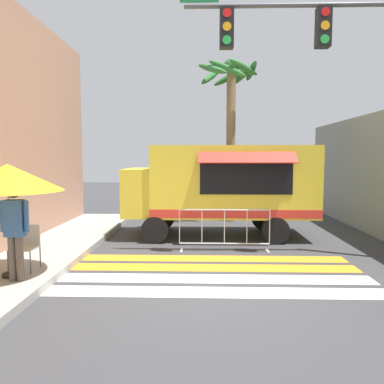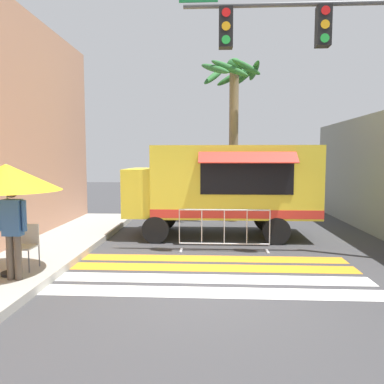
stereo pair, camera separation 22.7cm
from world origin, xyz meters
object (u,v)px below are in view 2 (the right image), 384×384
(vendor_person, at_px, (13,226))
(palm_tree, at_px, (233,106))
(food_truck, at_px, (220,183))
(barricade_front, at_px, (224,230))
(traffic_signal_pole, at_px, (326,64))
(folding_chair, at_px, (25,242))
(patio_umbrella, at_px, (6,178))

(vendor_person, bearing_deg, palm_tree, 67.66)
(food_truck, bearing_deg, barricade_front, -87.34)
(vendor_person, relative_size, barricade_front, 0.75)
(vendor_person, xyz_separation_m, palm_tree, (4.45, 7.69, 3.20))
(traffic_signal_pole, bearing_deg, palm_tree, 108.89)
(barricade_front, bearing_deg, palm_tree, 84.39)
(folding_chair, bearing_deg, patio_umbrella, -95.61)
(traffic_signal_pole, xyz_separation_m, palm_tree, (-1.82, 5.31, -0.19))
(food_truck, bearing_deg, patio_umbrella, -131.68)
(barricade_front, bearing_deg, vendor_person, -143.28)
(folding_chair, height_order, barricade_front, barricade_front)
(barricade_front, xyz_separation_m, palm_tree, (0.46, 4.71, 3.82))
(barricade_front, bearing_deg, patio_umbrella, -147.20)
(food_truck, height_order, palm_tree, palm_tree)
(vendor_person, bearing_deg, folding_chair, 109.73)
(food_truck, relative_size, barricade_front, 2.41)
(patio_umbrella, bearing_deg, traffic_signal_pole, 18.09)
(patio_umbrella, bearing_deg, vendor_person, -48.87)
(vendor_person, distance_m, barricade_front, 5.01)
(folding_chair, xyz_separation_m, barricade_front, (4.14, 2.25, -0.15))
(patio_umbrella, height_order, folding_chair, patio_umbrella)
(patio_umbrella, bearing_deg, food_truck, 48.32)
(folding_chair, distance_m, barricade_front, 4.71)
(vendor_person, relative_size, palm_tree, 0.29)
(food_truck, xyz_separation_m, vendor_person, (-3.90, -4.89, -0.47))
(food_truck, height_order, vendor_person, food_truck)
(folding_chair, bearing_deg, traffic_signal_pole, 17.64)
(vendor_person, bearing_deg, barricade_front, 44.44)
(vendor_person, bearing_deg, traffic_signal_pole, 28.52)
(food_truck, xyz_separation_m, patio_umbrella, (-4.12, -4.63, 0.40))
(traffic_signal_pole, distance_m, folding_chair, 7.67)
(traffic_signal_pole, distance_m, vendor_person, 7.51)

